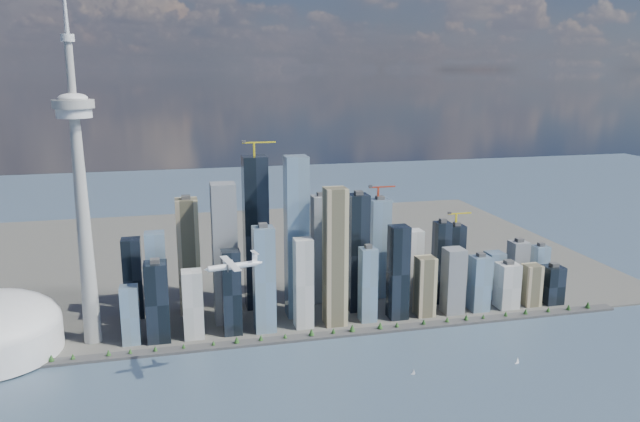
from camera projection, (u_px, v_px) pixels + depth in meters
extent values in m
cube|color=#383838|center=(297.00, 338.00, 948.48)|extent=(1100.00, 22.00, 4.00)
cube|color=#4C4C47|center=(257.00, 255.00, 1375.35)|extent=(1400.00, 900.00, 3.00)
cylinder|color=#3F2D1E|center=(20.00, 364.00, 859.05)|extent=(1.00, 1.00, 2.40)
cone|color=#184217|center=(20.00, 361.00, 858.26)|extent=(7.20, 7.20, 8.00)
cylinder|color=#3F2D1E|center=(86.00, 357.00, 878.77)|extent=(1.00, 1.00, 2.40)
cone|color=#184217|center=(86.00, 355.00, 877.97)|extent=(7.20, 7.20, 8.00)
cylinder|color=#3F2D1E|center=(150.00, 351.00, 898.48)|extent=(1.00, 1.00, 2.40)
cone|color=#184217|center=(150.00, 349.00, 897.69)|extent=(7.20, 7.20, 8.00)
cylinder|color=#3F2D1E|center=(211.00, 345.00, 918.20)|extent=(1.00, 1.00, 2.40)
cone|color=#184217|center=(211.00, 343.00, 917.40)|extent=(7.20, 7.20, 8.00)
cylinder|color=#3F2D1E|center=(269.00, 339.00, 937.91)|extent=(1.00, 1.00, 2.40)
cone|color=#184217|center=(269.00, 337.00, 937.12)|extent=(7.20, 7.20, 8.00)
cylinder|color=#3F2D1E|center=(325.00, 334.00, 957.63)|extent=(1.00, 1.00, 2.40)
cone|color=#184217|center=(325.00, 331.00, 956.83)|extent=(7.20, 7.20, 8.00)
cylinder|color=#3F2D1E|center=(378.00, 328.00, 977.34)|extent=(1.00, 1.00, 2.40)
cone|color=#184217|center=(378.00, 326.00, 976.54)|extent=(7.20, 7.20, 8.00)
cylinder|color=#3F2D1E|center=(430.00, 323.00, 997.05)|extent=(1.00, 1.00, 2.40)
cone|color=#184217|center=(430.00, 321.00, 996.26)|extent=(7.20, 7.20, 8.00)
cylinder|color=#3F2D1E|center=(479.00, 318.00, 1016.77)|extent=(1.00, 1.00, 2.40)
cone|color=#184217|center=(479.00, 316.00, 1015.97)|extent=(7.20, 7.20, 8.00)
cylinder|color=#3F2D1E|center=(527.00, 313.00, 1036.48)|extent=(1.00, 1.00, 2.40)
cone|color=#184217|center=(527.00, 311.00, 1035.69)|extent=(7.20, 7.20, 8.00)
cylinder|color=#3F2D1E|center=(572.00, 309.00, 1056.20)|extent=(1.00, 1.00, 2.40)
cone|color=#184217|center=(573.00, 307.00, 1055.40)|extent=(7.20, 7.20, 8.00)
cube|color=black|center=(160.00, 302.00, 927.22)|extent=(34.00, 34.00, 121.91)
cube|color=#7D9EBD|center=(159.00, 280.00, 970.96)|extent=(30.00, 30.00, 155.16)
cube|color=beige|center=(194.00, 304.00, 940.43)|extent=(30.00, 30.00, 105.29)
cube|color=tan|center=(190.00, 256.00, 1030.21)|extent=(36.00, 36.00, 193.95)
cube|color=slate|center=(226.00, 254.00, 986.89)|extent=(38.00, 38.00, 227.20)
cube|color=black|center=(230.00, 292.00, 949.88)|extent=(28.00, 28.00, 133.00)
cube|color=#7D9EBD|center=(266.00, 279.00, 958.72)|extent=(32.00, 32.00, 166.24)
cube|color=black|center=(256.00, 233.00, 1047.88)|extent=(40.00, 40.00, 260.45)
cube|color=#7D9EBD|center=(294.00, 238.00, 1007.62)|extent=(36.00, 36.00, 265.99)
cube|color=beige|center=(301.00, 283.00, 973.68)|extent=(28.00, 28.00, 144.08)
cube|color=tan|center=(335.00, 257.00, 977.61)|extent=(34.00, 34.00, 221.66)
cube|color=slate|center=(320.00, 249.00, 1080.87)|extent=(30.00, 30.00, 188.41)
cube|color=black|center=(359.00, 253.00, 1039.99)|extent=(32.00, 32.00, 199.49)
cube|color=#7D9EBD|center=(368.00, 285.00, 1001.15)|extent=(26.00, 26.00, 121.91)
cube|color=black|center=(398.00, 272.00, 1008.85)|extent=(30.00, 30.00, 155.16)
cube|color=#7D9EBD|center=(377.00, 248.00, 1105.97)|extent=(34.00, 34.00, 177.33)
cube|color=beige|center=(415.00, 267.00, 1070.09)|extent=(28.00, 28.00, 133.00)
cube|color=tan|center=(426.00, 286.00, 1026.35)|extent=(30.00, 30.00, 99.75)
cube|color=slate|center=(454.00, 281.00, 1036.49)|extent=(32.00, 32.00, 110.83)
cube|color=black|center=(442.00, 262.00, 1080.24)|extent=(26.00, 26.00, 144.08)
cube|color=#7D9EBD|center=(481.00, 283.00, 1049.70)|extent=(30.00, 30.00, 94.21)
cube|color=black|center=(454.00, 257.00, 1146.22)|extent=(28.00, 28.00, 121.91)
cube|color=#7D9EBD|center=(493.00, 275.00, 1109.72)|extent=(30.00, 30.00, 83.12)
cube|color=beige|center=(508.00, 285.00, 1062.92)|extent=(34.00, 34.00, 77.58)
cube|color=tan|center=(531.00, 285.00, 1073.76)|extent=(28.00, 28.00, 72.04)
cube|color=slate|center=(516.00, 268.00, 1118.12)|extent=(30.00, 30.00, 99.75)
cube|color=black|center=(554.00, 284.00, 1084.61)|extent=(32.00, 32.00, 66.50)
cube|color=#7D9EBD|center=(538.00, 270.00, 1129.58)|extent=(26.00, 26.00, 88.66)
cube|color=black|center=(135.00, 278.00, 1016.47)|extent=(30.00, 30.00, 133.00)
cube|color=#7D9EBD|center=(133.00, 315.00, 921.80)|extent=(26.00, 26.00, 88.66)
cube|color=yellow|center=(254.00, 149.00, 1016.66)|extent=(3.00, 3.00, 22.00)
cube|color=yellow|center=(259.00, 142.00, 1016.11)|extent=(55.00, 2.20, 2.20)
cube|color=#383838|center=(244.00, 142.00, 1010.04)|extent=(6.00, 4.00, 4.00)
cube|color=#AF3419|center=(378.00, 193.00, 1083.94)|extent=(3.00, 3.00, 22.00)
cube|color=#AF3419|center=(382.00, 187.00, 1083.15)|extent=(48.00, 2.20, 2.20)
cube|color=#383838|center=(370.00, 186.00, 1077.79)|extent=(6.00, 4.00, 4.00)
cube|color=yellow|center=(456.00, 219.00, 1130.31)|extent=(3.00, 3.00, 22.00)
cube|color=yellow|center=(460.00, 213.00, 1129.42)|extent=(45.00, 2.20, 2.20)
cube|color=#383838|center=(450.00, 213.00, 1124.37)|extent=(6.00, 4.00, 4.00)
cone|color=#979792|center=(84.00, 232.00, 899.34)|extent=(26.00, 26.00, 340.00)
cylinder|color=silver|center=(74.00, 113.00, 861.76)|extent=(48.00, 48.00, 14.00)
cylinder|color=#979792|center=(73.00, 104.00, 859.10)|extent=(56.00, 56.00, 12.00)
ellipsoid|color=silver|center=(73.00, 98.00, 857.34)|extent=(40.00, 40.00, 14.00)
cylinder|color=#979792|center=(70.00, 68.00, 848.49)|extent=(11.00, 11.00, 80.00)
cylinder|color=silver|center=(68.00, 38.00, 839.65)|extent=(18.00, 18.00, 10.00)
cylinder|color=white|center=(232.00, 266.00, 769.96)|extent=(61.45, 18.81, 7.52)
cone|color=white|center=(207.00, 269.00, 757.24)|extent=(9.49, 8.93, 7.52)
cone|color=white|center=(258.00, 263.00, 783.14)|extent=(12.95, 9.59, 7.52)
cube|color=white|center=(230.00, 263.00, 768.13)|extent=(21.53, 66.42, 1.18)
cylinder|color=white|center=(233.00, 268.00, 757.05)|extent=(13.49, 6.57, 4.23)
cylinder|color=white|center=(227.00, 262.00, 780.04)|extent=(13.49, 6.57, 4.23)
cylinder|color=#3F3F3F|center=(228.00, 268.00, 754.23)|extent=(2.10, 9.30, 9.40)
cylinder|color=#3F3F3F|center=(222.00, 263.00, 777.22)|extent=(2.10, 9.30, 9.40)
cube|color=white|center=(255.00, 257.00, 780.07)|extent=(6.64, 2.15, 12.93)
cube|color=white|center=(255.00, 252.00, 778.61)|extent=(9.03, 21.75, 0.82)
cube|color=white|center=(413.00, 374.00, 839.94)|extent=(5.54, 2.52, 0.71)
cylinder|color=#999999|center=(413.00, 371.00, 839.04)|extent=(0.21, 0.21, 8.00)
cube|color=white|center=(517.00, 363.00, 871.35)|extent=(6.32, 2.89, 0.81)
cylinder|color=#999999|center=(517.00, 360.00, 870.32)|extent=(0.24, 0.24, 9.14)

